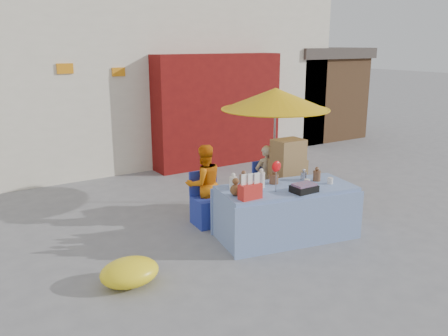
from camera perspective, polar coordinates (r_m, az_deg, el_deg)
ground at (r=7.05m, az=2.45°, el=-8.98°), size 80.00×80.00×0.00m
backdrop at (r=13.46m, az=-15.00°, el=15.46°), size 14.00×8.00×7.80m
market_table at (r=7.17m, az=7.39°, el=-5.19°), size 2.20×1.35×1.24m
chair_left at (r=7.65m, az=-1.86°, el=-4.96°), size 0.52×0.51×0.85m
chair_right at (r=8.32m, az=5.53°, el=-3.35°), size 0.52×0.51×0.85m
vendor_orange at (r=7.63m, az=-2.42°, el=-1.93°), size 0.67×0.55×1.29m
vendor_beige at (r=8.33m, az=5.01°, el=-1.08°), size 0.44×0.31×1.13m
umbrella at (r=8.37m, az=6.21°, el=8.22°), size 1.90×1.90×2.09m
box_stack at (r=8.17m, az=7.65°, el=-1.30°), size 0.58×0.48×1.28m
tarp_bundle at (r=5.96m, az=-11.29°, el=-12.19°), size 0.84×0.73×0.33m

